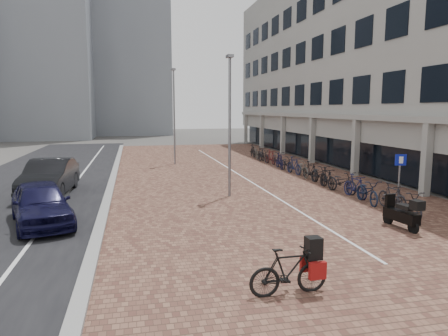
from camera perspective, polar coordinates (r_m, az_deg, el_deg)
The scene contains 16 objects.
ground at distance 13.05m, azimuth 5.81°, elevation -9.34°, with size 140.00×140.00×0.00m, color #474442.
plaza_brick at distance 24.84m, azimuth 1.50°, elevation -0.89°, with size 14.50×42.00×0.04m, color brown.
street_asphalt at distance 24.64m, azimuth -24.18°, elevation -1.69°, with size 8.00×50.00×0.03m, color black.
curb at distance 24.13m, azimuth -15.09°, elevation -1.29°, with size 0.35×42.00×0.14m, color gray.
lane_line at distance 24.31m, azimuth -19.56°, elevation -1.53°, with size 0.12×44.00×0.00m, color white.
parking_line at distance 24.89m, azimuth 1.94°, elevation -0.81°, with size 0.10×30.00×0.00m, color white.
office_building at distance 32.86m, azimuth 19.35°, elevation 15.63°, with size 8.40×40.00×15.00m.
bg_towers at distance 62.43m, azimuth -22.97°, elevation 16.80°, with size 33.00×23.00×32.00m.
car_navy at distance 15.34m, azimuth -24.00°, elevation -4.50°, with size 1.75×4.35×1.48m, color black.
car_dark at distance 20.49m, azimuth -22.98°, elevation -1.17°, with size 1.74×5.00×1.65m, color black.
hero_bike at distance 9.02m, azimuth 8.96°, elevation -13.85°, with size 1.76×0.54×1.23m.
scooter_mid at distance 14.75m, azimuth 23.33°, elevation -5.71°, with size 0.50×1.60×1.10m, color black, non-canonical shape.
parking_sign at distance 17.81m, azimuth 23.14°, elevation -0.59°, with size 0.45×0.13×2.15m.
lamp_near at distance 18.21m, azimuth 0.78°, elevation 5.54°, with size 0.12×0.12×6.17m, color slate.
lamp_far at distance 29.22m, azimuth -6.91°, elevation 6.92°, with size 0.12×0.12×6.63m, color slate.
bike_row at distance 24.63m, azimuth 10.39°, elevation 0.10°, with size 1.12×21.45×1.05m.
Camera 1 is at (-3.96, -11.80, 3.91)m, focal length 33.03 mm.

